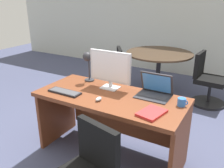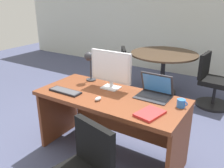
# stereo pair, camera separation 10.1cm
# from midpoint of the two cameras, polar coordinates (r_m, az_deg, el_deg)

# --- Properties ---
(ground) EXTENTS (12.00, 12.00, 0.00)m
(ground) POSITION_cam_midpoint_polar(r_m,az_deg,el_deg) (4.14, 11.65, -5.31)
(ground) COLOR #474C6B
(back_wall) EXTENTS (10.00, 0.10, 2.80)m
(back_wall) POSITION_cam_midpoint_polar(r_m,az_deg,el_deg) (5.64, 20.30, 15.58)
(back_wall) COLOR silver
(back_wall) RESTS_ON ground
(desk) EXTENTS (1.62, 0.73, 0.76)m
(desk) POSITION_cam_midpoint_polar(r_m,az_deg,el_deg) (2.71, 1.15, -6.46)
(desk) COLOR brown
(desk) RESTS_ON ground
(monitor) EXTENTS (0.50, 0.16, 0.43)m
(monitor) POSITION_cam_midpoint_polar(r_m,az_deg,el_deg) (2.71, 0.78, 3.83)
(monitor) COLOR silver
(monitor) RESTS_ON desk
(laptop) EXTENTS (0.35, 0.27, 0.25)m
(laptop) POSITION_cam_midpoint_polar(r_m,az_deg,el_deg) (2.60, 11.29, -1.26)
(laptop) COLOR #2D2D33
(laptop) RESTS_ON desk
(keyboard) EXTENTS (0.38, 0.13, 0.02)m
(keyboard) POSITION_cam_midpoint_polar(r_m,az_deg,el_deg) (2.71, -9.95, -1.69)
(keyboard) COLOR black
(keyboard) RESTS_ON desk
(mouse) EXTENTS (0.05, 0.09, 0.04)m
(mouse) POSITION_cam_midpoint_polar(r_m,az_deg,el_deg) (2.47, -2.16, -3.52)
(mouse) COLOR #B7BABF
(mouse) RESTS_ON desk
(desk_lamp) EXTENTS (0.12, 0.14, 0.37)m
(desk_lamp) POSITION_cam_midpoint_polar(r_m,az_deg,el_deg) (2.95, -4.43, 5.64)
(desk_lamp) COLOR #2D2D33
(desk_lamp) RESTS_ON desk
(book) EXTENTS (0.24, 0.30, 0.02)m
(book) POSITION_cam_midpoint_polar(r_m,az_deg,el_deg) (2.23, 10.21, -6.89)
(book) COLOR red
(book) RESTS_ON desk
(coffee_mug) EXTENTS (0.10, 0.08, 0.08)m
(coffee_mug) POSITION_cam_midpoint_polar(r_m,az_deg,el_deg) (2.43, 17.19, -4.38)
(coffee_mug) COLOR blue
(coffee_mug) RESTS_ON desk
(meeting_table) EXTENTS (1.21, 1.21, 0.77)m
(meeting_table) POSITION_cam_midpoint_polar(r_m,az_deg,el_deg) (4.54, 12.66, 4.84)
(meeting_table) COLOR black
(meeting_table) RESTS_ON ground
(meeting_chair_near) EXTENTS (0.65, 0.64, 0.86)m
(meeting_chair_near) POSITION_cam_midpoint_polar(r_m,az_deg,el_deg) (4.48, 1.25, 2.10)
(meeting_chair_near) COLOR black
(meeting_chair_near) RESTS_ON ground
(meeting_chair_far) EXTENTS (0.56, 0.56, 0.88)m
(meeting_chair_far) POSITION_cam_midpoint_polar(r_m,az_deg,el_deg) (4.34, 23.14, -0.18)
(meeting_chair_far) COLOR black
(meeting_chair_far) RESTS_ON ground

